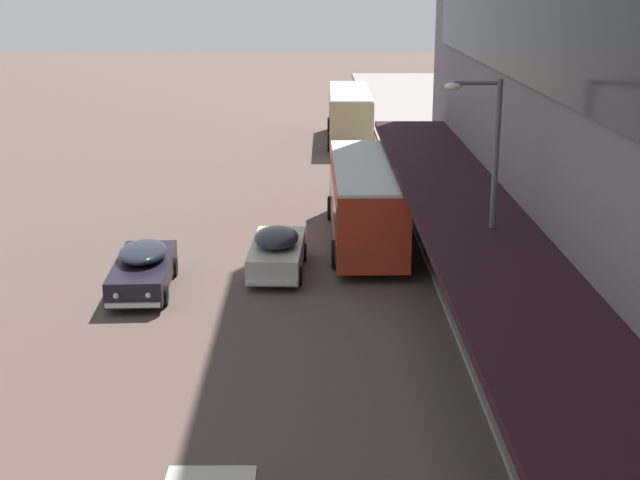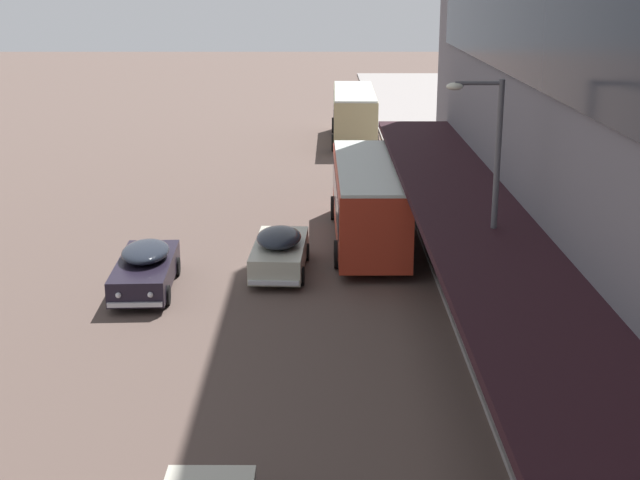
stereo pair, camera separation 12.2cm
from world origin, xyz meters
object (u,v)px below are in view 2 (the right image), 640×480
Objects in this scene: transit_bus_kerbside_rear at (352,112)px; sedan_lead_mid at (143,268)px; street_lamp at (487,196)px; sedan_trailing_mid at (277,251)px; transit_bus_kerbside_front at (366,197)px.

transit_bus_kerbside_rear is 28.58m from sedan_lead_mid.
street_lamp is (2.36, -32.37, 2.51)m from transit_bus_kerbside_rear.
transit_bus_kerbside_rear reaches higher than sedan_trailing_mid.
transit_bus_kerbside_rear is 1.40× the size of street_lamp.
sedan_lead_mid is at bearing 154.32° from street_lamp.
street_lamp is (2.63, -10.35, 2.57)m from transit_bus_kerbside_front.
sedan_trailing_mid is at bearing -131.41° from transit_bus_kerbside_front.
transit_bus_kerbside_rear is at bearing 89.29° from transit_bus_kerbside_front.
street_lamp reaches higher than transit_bus_kerbside_front.
sedan_lead_mid is at bearing -158.11° from sedan_trailing_mid.
sedan_lead_mid is (-4.34, -1.74, -0.05)m from sedan_trailing_mid.
sedan_trailing_mid is 0.93× the size of sedan_lead_mid.
transit_bus_kerbside_front is 5.02m from sedan_trailing_mid.
sedan_trailing_mid is 0.64× the size of street_lamp.
transit_bus_kerbside_front reaches higher than sedan_lead_mid.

